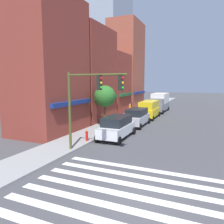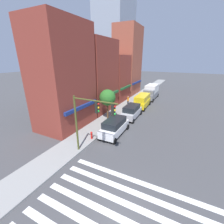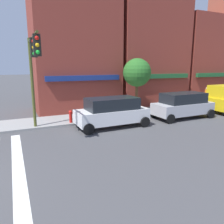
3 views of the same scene
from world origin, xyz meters
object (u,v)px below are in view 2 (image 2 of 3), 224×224
van_yellow (142,101)px  pedestrian_orange_vest (128,101)px  suv_silver (132,111)px  suv_white (114,126)px  traffic_signal (90,115)px  box_truck_grey (151,92)px  street_tree (108,98)px  fire_hydrant (92,135)px

van_yellow → pedestrian_orange_vest: 2.63m
suv_silver → suv_white: bearing=179.2°
traffic_signal → suv_silver: (10.59, -0.07, -3.01)m
traffic_signal → suv_white: traffic_signal is taller
van_yellow → box_truck_grey: box_truck_grey is taller
suv_white → street_tree: size_ratio=1.07×
suv_silver → street_tree: bearing=130.2°
suv_white → van_yellow: 11.68m
fire_hydrant → street_tree: size_ratio=0.19×
fire_hydrant → pedestrian_orange_vest: bearing=3.7°
suv_silver → box_truck_grey: 12.84m
van_yellow → fire_hydrant: van_yellow is taller
suv_silver → pedestrian_orange_vest: suv_silver is taller
van_yellow → fire_hydrant: bearing=171.6°
van_yellow → street_tree: bearing=159.6°
traffic_signal → suv_white: 5.52m
street_tree → fire_hydrant: bearing=-169.3°
traffic_signal → street_tree: (8.15, 2.73, -0.65)m
suv_silver → van_yellow: (5.71, -0.00, 0.25)m
suv_silver → traffic_signal: bearing=178.8°
suv_silver → fire_hydrant: suv_silver is taller
traffic_signal → suv_silver: bearing=-0.4°
traffic_signal → pedestrian_orange_vest: traffic_signal is taller
box_truck_grey → street_tree: 15.62m
suv_white → suv_silver: size_ratio=1.00×
traffic_signal → suv_white: bearing=-0.9°
pedestrian_orange_vest → street_tree: bearing=122.7°
box_truck_grey → street_tree: bearing=170.5°
suv_white → pedestrian_orange_vest: (11.22, 2.58, 0.04)m
van_yellow → pedestrian_orange_vest: size_ratio=2.85×
traffic_signal → suv_silver: traffic_signal is taller
traffic_signal → street_tree: size_ratio=1.27×
suv_silver → van_yellow: 5.72m
suv_white → suv_silver: 5.97m
suv_silver → box_truck_grey: (12.82, -0.00, 0.56)m
van_yellow → fire_hydrant: (-14.00, 1.70, -0.67)m
suv_silver → van_yellow: bearing=-0.8°
van_yellow → box_truck_grey: (7.11, 0.00, 0.30)m
box_truck_grey → street_tree: (-15.27, 2.80, 1.80)m
suv_white → street_tree: street_tree is taller
suv_silver → pedestrian_orange_vest: 5.85m
suv_silver → pedestrian_orange_vest: size_ratio=2.67×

